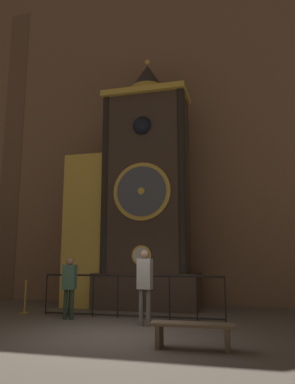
{
  "coord_description": "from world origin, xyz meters",
  "views": [
    {
      "loc": [
        2.75,
        -7.4,
        1.54
      ],
      "look_at": [
        -0.37,
        4.55,
        3.77
      ],
      "focal_mm": 35.0,
      "sensor_mm": 36.0,
      "label": 1
    }
  ],
  "objects_px": {
    "visitor_near": "(69,282)",
    "visitor_bench": "(192,330)",
    "clock_tower": "(135,200)",
    "visitor_far": "(145,279)",
    "stanchion_post": "(25,303)"
  },
  "relations": [
    {
      "from": "stanchion_post",
      "to": "visitor_bench",
      "type": "relative_size",
      "value": 0.63
    },
    {
      "from": "visitor_far",
      "to": "visitor_bench",
      "type": "xyz_separation_m",
      "value": [
        1.4,
        -2.0,
        -0.75
      ]
    },
    {
      "from": "stanchion_post",
      "to": "visitor_bench",
      "type": "xyz_separation_m",
      "value": [
        5.35,
        -3.21,
        0.02
      ]
    },
    {
      "from": "visitor_bench",
      "to": "visitor_near",
      "type": "bearing_deg",
      "value": 145.59
    },
    {
      "from": "visitor_far",
      "to": "visitor_bench",
      "type": "distance_m",
      "value": 2.55
    },
    {
      "from": "clock_tower",
      "to": "stanchion_post",
      "type": "xyz_separation_m",
      "value": [
        -2.76,
        -1.89,
        -3.21
      ]
    },
    {
      "from": "visitor_near",
      "to": "visitor_far",
      "type": "relative_size",
      "value": 0.9
    },
    {
      "from": "clock_tower",
      "to": "visitor_bench",
      "type": "relative_size",
      "value": 5.78
    },
    {
      "from": "clock_tower",
      "to": "stanchion_post",
      "type": "relative_size",
      "value": 9.18
    },
    {
      "from": "visitor_near",
      "to": "visitor_far",
      "type": "distance_m",
      "value": 2.24
    },
    {
      "from": "clock_tower",
      "to": "visitor_near",
      "type": "relative_size",
      "value": 5.39
    },
    {
      "from": "visitor_near",
      "to": "visitor_bench",
      "type": "distance_m",
      "value": 4.4
    },
    {
      "from": "visitor_near",
      "to": "visitor_far",
      "type": "height_order",
      "value": "visitor_far"
    },
    {
      "from": "clock_tower",
      "to": "visitor_far",
      "type": "relative_size",
      "value": 4.87
    },
    {
      "from": "visitor_near",
      "to": "stanchion_post",
      "type": "relative_size",
      "value": 1.7
    }
  ]
}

